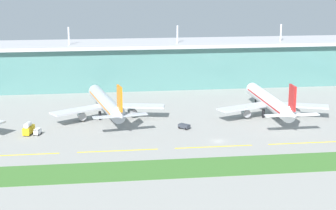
# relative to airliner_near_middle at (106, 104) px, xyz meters

# --- Properties ---
(ground_plane) EXTENTS (600.00, 600.00, 0.00)m
(ground_plane) POSITION_rel_airliner_near_middle_xyz_m (39.35, -38.52, -6.44)
(ground_plane) COLOR gray
(terminal_building) EXTENTS (288.00, 34.00, 32.73)m
(terminal_building) POSITION_rel_airliner_near_middle_xyz_m (39.35, 66.29, 5.63)
(terminal_building) COLOR slate
(terminal_building) RESTS_ON ground
(airliner_near_middle) EXTENTS (48.08, 59.90, 18.90)m
(airliner_near_middle) POSITION_rel_airliner_near_middle_xyz_m (0.00, 0.00, 0.00)
(airliner_near_middle) COLOR #ADB2BC
(airliner_near_middle) RESTS_ON ground
(airliner_far_middle) EXTENTS (48.80, 61.75, 18.90)m
(airliner_far_middle) POSITION_rel_airliner_near_middle_xyz_m (68.99, -6.37, 0.00)
(airliner_far_middle) COLOR white
(airliner_far_middle) RESTS_ON ground
(taxiway_stripe_west) EXTENTS (28.00, 0.70, 0.04)m
(taxiway_stripe_west) POSITION_rel_airliner_near_middle_xyz_m (-31.65, -44.97, -6.42)
(taxiway_stripe_west) COLOR yellow
(taxiway_stripe_west) RESTS_ON ground
(taxiway_stripe_mid_west) EXTENTS (28.00, 0.70, 0.04)m
(taxiway_stripe_mid_west) POSITION_rel_airliner_near_middle_xyz_m (2.35, -44.97, -6.42)
(taxiway_stripe_mid_west) COLOR yellow
(taxiway_stripe_mid_west) RESTS_ON ground
(taxiway_stripe_centre) EXTENTS (28.00, 0.70, 0.04)m
(taxiway_stripe_centre) POSITION_rel_airliner_near_middle_xyz_m (36.35, -44.97, -6.42)
(taxiway_stripe_centre) COLOR yellow
(taxiway_stripe_centre) RESTS_ON ground
(taxiway_stripe_mid_east) EXTENTS (28.00, 0.70, 0.04)m
(taxiway_stripe_mid_east) POSITION_rel_airliner_near_middle_xyz_m (70.35, -44.97, -6.42)
(taxiway_stripe_mid_east) COLOR yellow
(taxiway_stripe_mid_east) RESTS_ON ground
(grass_verge) EXTENTS (300.00, 18.00, 0.10)m
(grass_verge) POSITION_rel_airliner_near_middle_xyz_m (39.35, -65.67, -6.39)
(grass_verge) COLOR #3D702D
(grass_verge) RESTS_ON ground
(pushback_tug) EXTENTS (4.81, 4.81, 1.85)m
(pushback_tug) POSITION_rel_airliner_near_middle_xyz_m (29.75, -20.43, -5.34)
(pushback_tug) COLOR #333842
(pushback_tug) RESTS_ON ground
(baggage_cart) EXTENTS (2.98, 3.99, 2.48)m
(baggage_cart) POSITION_rel_airliner_near_middle_xyz_m (-26.88, -21.39, -5.18)
(baggage_cart) COLOR silver
(baggage_cart) RESTS_ON ground
(fuel_truck) EXTENTS (4.20, 7.61, 4.95)m
(fuel_truck) POSITION_rel_airliner_near_middle_xyz_m (-30.34, -19.99, -4.18)
(fuel_truck) COLOR gold
(fuel_truck) RESTS_ON ground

